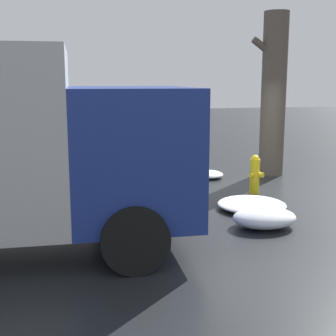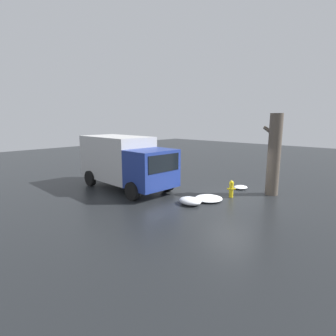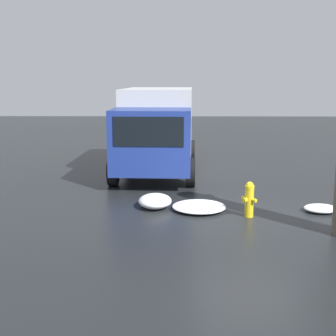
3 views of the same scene
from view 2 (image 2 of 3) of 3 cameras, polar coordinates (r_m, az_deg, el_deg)
The scene contains 7 objects.
ground_plane at distance 13.64m, azimuth 13.53°, elevation -6.20°, with size 60.00×60.00×0.00m, color black.
fire_hydrant at distance 13.52m, azimuth 13.62°, elevation -4.41°, with size 0.37×0.36×0.86m.
tree_trunk at distance 14.38m, azimuth 22.07°, elevation 2.73°, with size 0.97×0.64×4.17m.
delivery_truck at distance 14.99m, azimuth -9.41°, elevation 1.65°, with size 6.20×2.84×2.91m.
snow_pile_by_hydrant at distance 12.93m, azimuth 8.81°, elevation -6.54°, with size 1.32×1.35×0.18m.
snow_pile_curbside at distance 15.41m, azimuth 15.51°, elevation -4.05°, with size 0.73×0.84×0.17m.
snow_pile_by_tree at distance 12.18m, azimuth 4.84°, elevation -7.15°, with size 1.10×0.85×0.33m.
Camera 2 is at (-6.31, 11.47, 3.83)m, focal length 28.00 mm.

